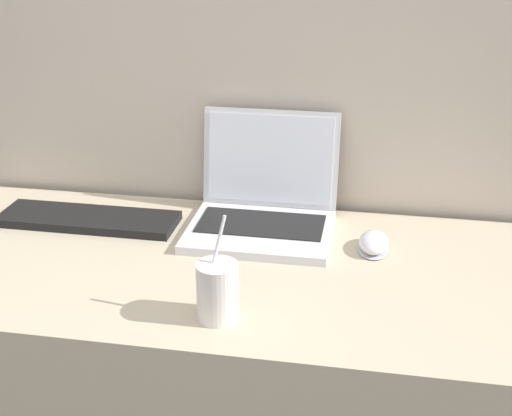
{
  "coord_description": "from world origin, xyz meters",
  "views": [
    {
      "loc": [
        0.3,
        -0.98,
        1.47
      ],
      "look_at": [
        0.05,
        0.42,
        0.85
      ],
      "focal_mm": 50.0,
      "sensor_mm": 36.0,
      "label": 1
    }
  ],
  "objects_px": {
    "drink_cup": "(218,290)",
    "external_keyboard": "(89,219)",
    "computer_mouse": "(374,243)",
    "laptop": "(264,205)"
  },
  "relations": [
    {
      "from": "drink_cup",
      "to": "external_keyboard",
      "type": "height_order",
      "value": "drink_cup"
    },
    {
      "from": "drink_cup",
      "to": "computer_mouse",
      "type": "bearing_deg",
      "value": 50.26
    },
    {
      "from": "laptop",
      "to": "external_keyboard",
      "type": "bearing_deg",
      "value": -172.29
    },
    {
      "from": "laptop",
      "to": "computer_mouse",
      "type": "distance_m",
      "value": 0.27
    },
    {
      "from": "computer_mouse",
      "to": "drink_cup",
      "type": "bearing_deg",
      "value": -129.74
    },
    {
      "from": "drink_cup",
      "to": "computer_mouse",
      "type": "xyz_separation_m",
      "value": [
        0.27,
        0.33,
        -0.04
      ]
    },
    {
      "from": "laptop",
      "to": "drink_cup",
      "type": "xyz_separation_m",
      "value": [
        -0.01,
        -0.41,
        0.0
      ]
    },
    {
      "from": "computer_mouse",
      "to": "external_keyboard",
      "type": "bearing_deg",
      "value": 177.96
    },
    {
      "from": "drink_cup",
      "to": "computer_mouse",
      "type": "height_order",
      "value": "drink_cup"
    },
    {
      "from": "drink_cup",
      "to": "external_keyboard",
      "type": "bearing_deg",
      "value": 138.43
    }
  ]
}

